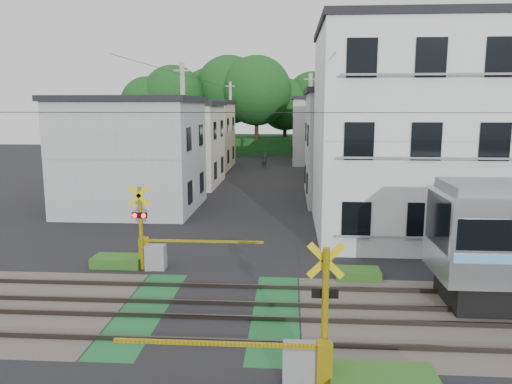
# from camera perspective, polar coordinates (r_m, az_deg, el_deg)

# --- Properties ---
(ground) EXTENTS (120.00, 120.00, 0.00)m
(ground) POSITION_cam_1_polar(r_m,az_deg,el_deg) (14.66, -5.39, -13.49)
(ground) COLOR black
(track_bed) EXTENTS (120.00, 120.00, 0.14)m
(track_bed) POSITION_cam_1_polar(r_m,az_deg,el_deg) (14.65, -5.39, -13.36)
(track_bed) COLOR #47423A
(track_bed) RESTS_ON ground
(crossing_signal_near) EXTENTS (4.74, 0.65, 3.09)m
(crossing_signal_near) POSITION_cam_1_polar(r_m,az_deg,el_deg) (10.89, 5.49, -18.04)
(crossing_signal_near) COLOR yellow
(crossing_signal_near) RESTS_ON ground
(crossing_signal_far) EXTENTS (4.74, 0.65, 3.09)m
(crossing_signal_far) POSITION_cam_1_polar(r_m,az_deg,el_deg) (18.33, -11.62, -6.47)
(crossing_signal_far) COLOR yellow
(crossing_signal_far) RESTS_ON ground
(apartment_block) EXTENTS (10.20, 8.36, 9.30)m
(apartment_block) POSITION_cam_1_polar(r_m,az_deg,el_deg) (23.64, 19.37, 6.52)
(apartment_block) COLOR white
(apartment_block) RESTS_ON ground
(houses_row) EXTENTS (22.07, 31.35, 6.80)m
(houses_row) POSITION_cam_1_polar(r_m,az_deg,el_deg) (39.33, 1.00, 6.12)
(houses_row) COLOR #A9ACAE
(houses_row) RESTS_ON ground
(tree_hill) EXTENTS (40.00, 13.19, 11.86)m
(tree_hill) POSITION_cam_1_polar(r_m,az_deg,el_deg) (61.73, 0.61, 9.68)
(tree_hill) COLOR #184818
(tree_hill) RESTS_ON ground
(catenary) EXTENTS (60.00, 5.04, 7.00)m
(catenary) POSITION_cam_1_polar(r_m,az_deg,el_deg) (13.99, 19.42, 0.64)
(catenary) COLOR #2D2D33
(catenary) RESTS_ON ground
(utility_poles) EXTENTS (7.90, 42.00, 8.00)m
(utility_poles) POSITION_cam_1_polar(r_m,az_deg,el_deg) (36.47, -1.29, 7.14)
(utility_poles) COLOR #A5A5A0
(utility_poles) RESTS_ON ground
(pedestrian) EXTENTS (0.60, 0.43, 1.54)m
(pedestrian) POSITION_cam_1_polar(r_m,az_deg,el_deg) (47.09, 0.95, 3.71)
(pedestrian) COLOR #31333E
(pedestrian) RESTS_ON ground
(weed_patches) EXTENTS (10.25, 8.80, 0.40)m
(weed_patches) POSITION_cam_1_polar(r_m,az_deg,el_deg) (14.34, 1.67, -13.20)
(weed_patches) COLOR #2D5E1E
(weed_patches) RESTS_ON ground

